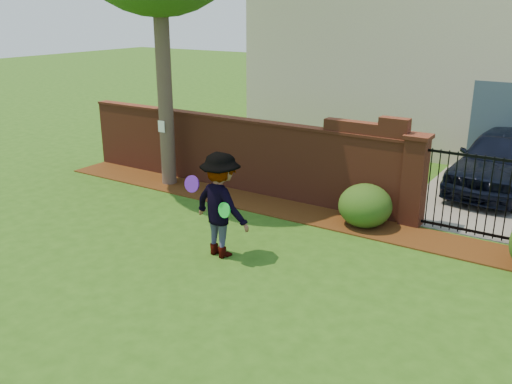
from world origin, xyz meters
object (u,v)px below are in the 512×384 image
Objects in this scene: car at (499,162)px; frisbee_green at (224,210)px; man at (219,205)px; frisbee_purple at (192,184)px.

frisbee_green is (-3.19, -6.71, 0.24)m from car.
man is 0.60m from frisbee_purple.
man is at bearing -112.92° from car.
frisbee_purple is 1.11× the size of frisbee_green.
man is at bearing 24.02° from frisbee_purple.
frisbee_green is at bearing -110.35° from car.
frisbee_green is at bearing 152.06° from man.
man reaches higher than frisbee_green.
frisbee_purple is (-0.44, -0.19, 0.37)m from man.
car is at bearing -107.46° from man.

